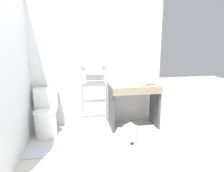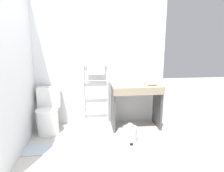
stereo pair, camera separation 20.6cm
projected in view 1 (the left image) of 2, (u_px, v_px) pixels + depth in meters
name	position (u px, v px, depth m)	size (l,w,h in m)	color
ground_plane	(108.00, 167.00, 2.64)	(12.00, 12.00, 0.00)	beige
wall_back	(95.00, 59.00, 3.85)	(2.62, 0.12, 2.57)	silver
wall_side	(13.00, 66.00, 2.86)	(0.12, 2.22, 2.57)	silver
toilet	(46.00, 115.00, 3.53)	(0.40, 0.55, 0.81)	white
towel_radiator	(94.00, 80.00, 3.83)	(0.50, 0.06, 1.25)	silver
vanity_counter	(134.00, 98.00, 3.78)	(0.91, 0.56, 0.84)	gray
sink_basin	(133.00, 82.00, 3.73)	(0.36, 0.36, 0.07)	white
faucet	(131.00, 77.00, 3.91)	(0.02, 0.10, 0.14)	silver
cup_near_wall	(115.00, 81.00, 3.85)	(0.07, 0.07, 0.08)	white
cup_near_edge	(122.00, 81.00, 3.84)	(0.07, 0.07, 0.08)	white
hair_dryer	(150.00, 82.00, 3.67)	(0.22, 0.17, 0.08)	white
trash_bin	(130.00, 133.00, 3.32)	(0.24, 0.27, 0.33)	silver
bath_mat	(39.00, 152.00, 3.00)	(0.56, 0.36, 0.01)	#B2BCCC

